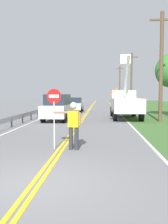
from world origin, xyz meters
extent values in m
plane|color=slate|center=(0.00, 0.00, 0.00)|extent=(160.00, 160.00, 0.00)
cube|color=yellow|center=(-0.09, 20.00, 0.01)|extent=(0.11, 110.00, 0.01)
cube|color=yellow|center=(0.09, 20.00, 0.01)|extent=(0.11, 110.00, 0.01)
cube|color=silver|center=(3.60, 20.00, 0.01)|extent=(0.12, 110.00, 0.01)
cube|color=silver|center=(-3.60, 20.00, 0.01)|extent=(0.12, 110.00, 0.01)
cylinder|color=#2D2D33|center=(0.61, 3.65, 0.44)|extent=(0.16, 0.16, 0.88)
cylinder|color=#2D2D33|center=(0.40, 3.68, 0.44)|extent=(0.16, 0.16, 0.88)
cube|color=yellow|center=(0.50, 3.66, 1.18)|extent=(0.43, 0.29, 0.60)
cylinder|color=#996B4C|center=(0.01, 3.73, 1.43)|extent=(0.61, 0.17, 0.09)
cylinder|color=#996B4C|center=(0.74, 3.63, 1.21)|extent=(0.09, 0.09, 0.48)
sphere|color=#996B4C|center=(0.50, 3.66, 1.65)|extent=(0.22, 0.22, 0.22)
sphere|color=white|center=(0.50, 3.66, 1.70)|extent=(0.25, 0.25, 0.25)
cylinder|color=silver|center=(-0.27, 3.77, 0.92)|extent=(0.04, 0.04, 1.85)
cylinder|color=#B71414|center=(-0.27, 3.77, 2.05)|extent=(0.56, 0.03, 0.56)
cube|color=white|center=(-0.27, 3.75, 2.05)|extent=(0.38, 0.01, 0.12)
cube|color=silver|center=(3.67, 15.06, 1.21)|extent=(2.33, 4.61, 1.10)
cube|color=silver|center=(3.65, 18.51, 1.46)|extent=(2.21, 2.11, 2.00)
cube|color=#1E2833|center=(3.64, 19.54, 1.76)|extent=(1.98, 0.07, 0.90)
cylinder|color=silver|center=(3.68, 14.14, 1.88)|extent=(0.56, 0.56, 0.24)
cylinder|color=silver|center=(3.67, 15.53, 3.58)|extent=(0.26, 2.97, 3.30)
cube|color=white|center=(3.66, 16.92, 5.15)|extent=(0.91, 0.91, 0.80)
cube|color=orange|center=(2.51, 13.25, 2.31)|extent=(0.60, 0.80, 0.59)
cylinder|color=black|center=(2.62, 18.30, 0.46)|extent=(0.33, 0.92, 0.92)
cylinder|color=black|center=(4.68, 18.31, 0.46)|extent=(0.33, 0.92, 0.92)
cylinder|color=black|center=(2.65, 14.01, 0.46)|extent=(0.33, 0.92, 0.92)
cylinder|color=black|center=(4.71, 14.03, 0.46)|extent=(0.33, 0.92, 0.92)
cube|color=silver|center=(-1.89, 14.09, 0.80)|extent=(2.05, 4.68, 0.92)
cube|color=#1E2833|center=(-1.89, 14.09, 1.68)|extent=(1.75, 2.92, 0.84)
cube|color=#EAEACC|center=(-1.44, 11.79, 0.85)|extent=(0.24, 0.07, 0.16)
cube|color=#EAEACC|center=(-2.54, 11.84, 0.85)|extent=(0.24, 0.07, 0.16)
cylinder|color=black|center=(-1.13, 12.63, 0.34)|extent=(0.31, 0.69, 0.68)
cylinder|color=black|center=(-2.77, 12.70, 0.34)|extent=(0.31, 0.69, 0.68)
cylinder|color=black|center=(-1.00, 15.48, 0.34)|extent=(0.31, 0.69, 0.68)
cylinder|color=black|center=(-2.64, 15.55, 0.34)|extent=(0.31, 0.69, 0.68)
cube|color=silver|center=(-1.57, 23.59, 0.70)|extent=(1.85, 4.11, 0.72)
cube|color=#1E2833|center=(-1.57, 23.84, 1.38)|extent=(1.62, 1.73, 0.64)
cube|color=#EAEACC|center=(-1.02, 21.56, 0.75)|extent=(0.24, 0.06, 0.16)
cube|color=#EAEACC|center=(-2.13, 21.56, 0.75)|extent=(0.24, 0.06, 0.16)
cylinder|color=black|center=(-0.75, 22.31, 0.34)|extent=(0.28, 0.68, 0.68)
cylinder|color=black|center=(-2.39, 22.32, 0.34)|extent=(0.28, 0.68, 0.68)
cylinder|color=black|center=(-0.74, 24.86, 0.34)|extent=(0.28, 0.68, 0.68)
cylinder|color=black|center=(-2.38, 24.86, 0.34)|extent=(0.28, 0.68, 0.68)
cylinder|color=brown|center=(6.07, 13.67, 4.12)|extent=(0.28, 0.28, 8.23)
cube|color=brown|center=(6.07, 13.67, 7.63)|extent=(1.80, 0.14, 0.14)
cylinder|color=brown|center=(6.01, 31.81, 4.03)|extent=(0.28, 0.28, 8.07)
cube|color=brown|center=(6.01, 31.81, 7.47)|extent=(1.80, 0.14, 0.14)
cylinder|color=brown|center=(5.81, 51.99, 4.20)|extent=(0.28, 0.28, 8.40)
cube|color=brown|center=(5.81, 51.99, 7.80)|extent=(1.80, 0.14, 0.14)
cube|color=#9EA0A3|center=(-4.20, 15.66, 0.55)|extent=(0.06, 32.00, 0.32)
cube|color=#4C4C51|center=(-4.20, 9.95, 0.28)|extent=(0.10, 0.10, 0.55)
cube|color=#4C4C51|center=(-4.20, 12.24, 0.28)|extent=(0.10, 0.10, 0.55)
cube|color=#4C4C51|center=(-4.20, 14.52, 0.28)|extent=(0.10, 0.10, 0.55)
cube|color=#4C4C51|center=(-4.20, 16.81, 0.28)|extent=(0.10, 0.10, 0.55)
cube|color=#4C4C51|center=(-4.20, 19.09, 0.28)|extent=(0.10, 0.10, 0.55)
cube|color=#4C4C51|center=(-4.20, 21.38, 0.28)|extent=(0.10, 0.10, 0.55)
cube|color=#4C4C51|center=(-4.20, 23.66, 0.28)|extent=(0.10, 0.10, 0.55)
cube|color=#4C4C51|center=(-4.20, 25.95, 0.28)|extent=(0.10, 0.10, 0.55)
cube|color=#4C4C51|center=(-4.20, 28.24, 0.28)|extent=(0.10, 0.10, 0.55)
cube|color=#4C4C51|center=(-4.20, 30.52, 0.28)|extent=(0.10, 0.10, 0.55)
camera|label=1|loc=(1.53, -5.88, 2.15)|focal=40.58mm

